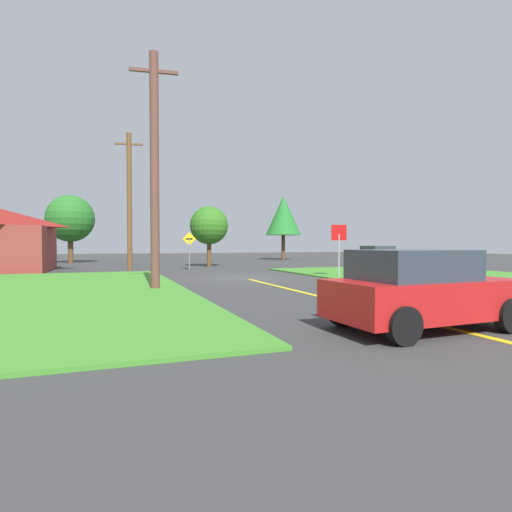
% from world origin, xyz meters
% --- Properties ---
extents(ground_plane, '(120.00, 120.00, 0.00)m').
position_xyz_m(ground_plane, '(0.00, 0.00, 0.00)').
color(ground_plane, '#383838').
extents(grass_verge_right, '(12.00, 20.00, 0.08)m').
position_xyz_m(grass_verge_right, '(9.80, -4.00, 0.04)').
color(grass_verge_right, '#40892A').
rests_on(grass_verge_right, ground).
extents(grass_verge_left, '(12.00, 20.00, 0.08)m').
position_xyz_m(grass_verge_left, '(-9.80, -4.00, 0.04)').
color(grass_verge_left, '#40892A').
rests_on(grass_verge_left, ground).
extents(lane_stripe_center, '(0.20, 14.00, 0.01)m').
position_xyz_m(lane_stripe_center, '(0.00, -8.00, 0.01)').
color(lane_stripe_center, yellow).
rests_on(lane_stripe_center, ground).
extents(stop_sign, '(0.79, 0.21, 2.73)m').
position_xyz_m(stop_sign, '(4.70, -1.55, 1.94)').
color(stop_sign, '#9EA0A8').
rests_on(stop_sign, ground).
extents(car_behind_on_main_road, '(3.95, 2.15, 1.62)m').
position_xyz_m(car_behind_on_main_road, '(-0.68, -13.40, 0.80)').
color(car_behind_on_main_road, red).
rests_on(car_behind_on_main_road, ground).
extents(car_on_crossroad, '(2.42, 4.18, 1.62)m').
position_xyz_m(car_on_crossroad, '(11.62, 4.80, 0.80)').
color(car_on_crossroad, red).
rests_on(car_on_crossroad, ground).
extents(utility_pole_near, '(1.80, 0.34, 8.89)m').
position_xyz_m(utility_pole_near, '(-4.87, -4.15, 4.54)').
color(utility_pole_near, brown).
rests_on(utility_pole_near, ground).
extents(utility_pole_mid, '(1.79, 0.42, 9.09)m').
position_xyz_m(utility_pole_mid, '(-5.08, 8.66, 4.65)').
color(utility_pole_mid, brown).
rests_on(utility_pole_mid, ground).
extents(direction_sign, '(0.91, 0.08, 2.54)m').
position_xyz_m(direction_sign, '(-1.30, 7.55, 1.58)').
color(direction_sign, slate).
rests_on(direction_sign, ground).
extents(oak_tree_left, '(4.29, 4.29, 6.24)m').
position_xyz_m(oak_tree_left, '(-9.61, 21.53, 4.07)').
color(oak_tree_left, brown).
rests_on(oak_tree_left, ground).
extents(pine_tree_center, '(3.94, 3.94, 7.08)m').
position_xyz_m(pine_tree_center, '(11.99, 21.91, 4.90)').
color(pine_tree_center, brown).
rests_on(pine_tree_center, ground).
extents(oak_tree_right, '(2.92, 2.92, 4.64)m').
position_xyz_m(oak_tree_right, '(0.88, 10.92, 3.16)').
color(oak_tree_right, brown).
rests_on(oak_tree_right, ground).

